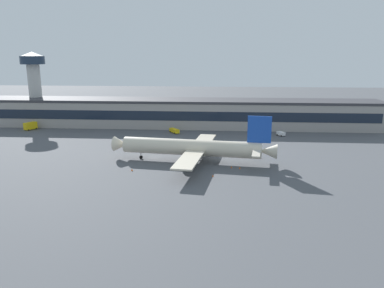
# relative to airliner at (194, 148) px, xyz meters

# --- Properties ---
(ground_plane) EXTENTS (600.00, 600.00, 0.00)m
(ground_plane) POSITION_rel_airliner_xyz_m (-13.93, 3.25, -4.76)
(ground_plane) COLOR #4C4F54
(terminal_building) EXTENTS (196.45, 20.02, 13.35)m
(terminal_building) POSITION_rel_airliner_xyz_m (-13.93, 62.37, 1.93)
(terminal_building) COLOR #9E9993
(terminal_building) RESTS_ON ground_plane
(airliner) EXTENTS (54.50, 46.71, 15.85)m
(airliner) POSITION_rel_airliner_xyz_m (0.00, 0.00, 0.00)
(airliner) COLOR beige
(airliner) RESTS_ON ground_plane
(control_tower) EXTENTS (11.86, 11.86, 35.78)m
(control_tower) POSITION_rel_airliner_xyz_m (-85.77, 66.33, 17.32)
(control_tower) COLOR #B7B7B2
(control_tower) RESTS_ON ground_plane
(belt_loader) EXTENTS (5.26, 6.41, 1.95)m
(belt_loader) POSITION_rel_airliner_xyz_m (-12.26, 46.10, -3.61)
(belt_loader) COLOR yellow
(belt_loader) RESTS_ON ground_plane
(baggage_tug) EXTENTS (3.77, 4.08, 1.85)m
(baggage_tug) POSITION_rel_airliner_xyz_m (34.79, 43.22, -3.68)
(baggage_tug) COLOR white
(baggage_tug) RESTS_ON ground_plane
(stair_truck) EXTENTS (4.77, 6.45, 3.55)m
(stair_truck) POSITION_rel_airliner_xyz_m (-80.49, 47.98, -2.78)
(stair_truck) COLOR yellow
(stair_truck) RESTS_ON ground_plane
(traffic_cone_0) EXTENTS (0.55, 0.55, 0.68)m
(traffic_cone_0) POSITION_rel_airliner_xyz_m (-17.97, -11.55, -4.42)
(traffic_cone_0) COLOR #F2590C
(traffic_cone_0) RESTS_ON ground_plane
(traffic_cone_1) EXTENTS (0.44, 0.44, 0.55)m
(traffic_cone_1) POSITION_rel_airliner_xyz_m (6.70, -15.17, -4.49)
(traffic_cone_1) COLOR #F2590C
(traffic_cone_1) RESTS_ON ground_plane
(traffic_cone_2) EXTENTS (0.51, 0.51, 0.63)m
(traffic_cone_2) POSITION_rel_airliner_xyz_m (14.79, -6.82, -4.45)
(traffic_cone_2) COLOR #F2590C
(traffic_cone_2) RESTS_ON ground_plane
(traffic_cone_3) EXTENTS (0.47, 0.47, 0.59)m
(traffic_cone_3) POSITION_rel_airliner_xyz_m (12.23, -6.18, -4.47)
(traffic_cone_3) COLOR #F2590C
(traffic_cone_3) RESTS_ON ground_plane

